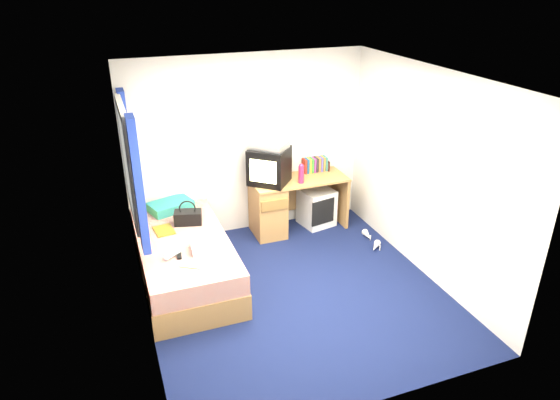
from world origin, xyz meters
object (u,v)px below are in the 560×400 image
object	(u,v)px
storage_cube	(317,207)
picture_frame	(328,165)
pink_water_bottle	(301,174)
white_heels	(372,241)
colour_swatch_fan	(191,266)
vcr	(269,145)
aerosol_can	(288,172)
handbag	(188,217)
towel	(205,246)
remote_control	(179,255)
bed	(185,259)
water_bottle	(172,254)
crt_tv	(269,166)
magazine	(164,230)
desk	(280,204)
pillow	(171,206)

from	to	relation	value
storage_cube	picture_frame	bearing A→B (deg)	18.94
picture_frame	pink_water_bottle	bearing A→B (deg)	-143.56
white_heels	colour_swatch_fan	bearing A→B (deg)	-166.60
vcr	aerosol_can	world-z (taller)	vcr
vcr	aerosol_can	bearing A→B (deg)	52.32
handbag	towel	size ratio (longest dim) A/B	1.22
remote_control	bed	bearing A→B (deg)	79.81
pink_water_bottle	water_bottle	bearing A→B (deg)	-153.26
vcr	towel	xyz separation A→B (m)	(-1.12, -1.08, -0.68)
aerosol_can	towel	world-z (taller)	aerosol_can
remote_control	white_heels	xyz separation A→B (m)	(2.57, 0.33, -0.51)
colour_swatch_fan	vcr	bearing A→B (deg)	45.62
handbag	water_bottle	bearing A→B (deg)	-98.52
aerosol_can	water_bottle	bearing A→B (deg)	-147.19
water_bottle	remote_control	xyz separation A→B (m)	(0.07, -0.01, -0.03)
crt_tv	pink_water_bottle	xyz separation A→B (m)	(0.39, -0.15, -0.12)
pink_water_bottle	magazine	bearing A→B (deg)	-170.05
crt_tv	towel	size ratio (longest dim) A/B	2.23
crt_tv	white_heels	bearing A→B (deg)	6.56
pink_water_bottle	white_heels	size ratio (longest dim) A/B	0.45
magazine	picture_frame	bearing A→B (deg)	14.53
aerosol_can	vcr	bearing A→B (deg)	-172.14
bed	towel	xyz separation A→B (m)	(0.18, -0.34, 0.32)
pink_water_bottle	desk	bearing A→B (deg)	148.47
desk	colour_swatch_fan	distance (m)	2.02
vcr	towel	world-z (taller)	vcr
pink_water_bottle	magazine	xyz separation A→B (m)	(-1.86, -0.33, -0.32)
storage_cube	pillow	bearing A→B (deg)	167.74
bed	handbag	xyz separation A→B (m)	(0.13, 0.35, 0.36)
white_heels	magazine	bearing A→B (deg)	173.75
bed	picture_frame	distance (m)	2.45
water_bottle	pillow	bearing A→B (deg)	81.69
storage_cube	pink_water_bottle	bearing A→B (deg)	-162.86
storage_cube	picture_frame	distance (m)	0.61
bed	remote_control	size ratio (longest dim) A/B	12.50
storage_cube	aerosol_can	world-z (taller)	aerosol_can
storage_cube	colour_swatch_fan	size ratio (longest dim) A/B	2.39
water_bottle	remote_control	size ratio (longest dim) A/B	1.25
towel	water_bottle	distance (m)	0.36
crt_tv	magazine	bearing A→B (deg)	-121.99
aerosol_can	remote_control	bearing A→B (deg)	-145.93
handbag	water_bottle	size ratio (longest dim) A/B	1.78
bed	towel	world-z (taller)	towel
vcr	magazine	world-z (taller)	vcr
picture_frame	white_heels	world-z (taller)	picture_frame
vcr	pink_water_bottle	bearing A→B (deg)	22.67
magazine	white_heels	size ratio (longest dim) A/B	0.54
aerosol_can	magazine	size ratio (longest dim) A/B	0.72
colour_swatch_fan	towel	bearing A→B (deg)	52.77
white_heels	towel	bearing A→B (deg)	-172.25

